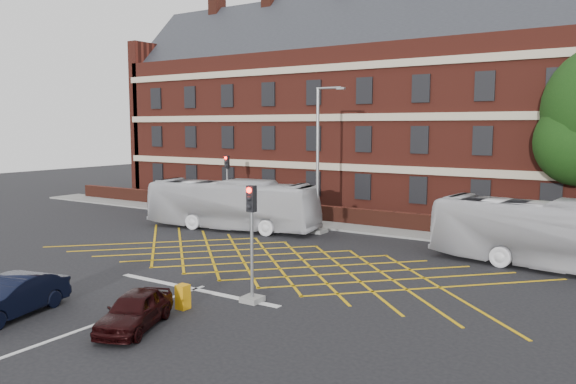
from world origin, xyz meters
The scene contains 16 objects.
ground centered at (0.00, 0.00, 0.00)m, with size 120.00×120.00×0.00m, color black.
victorian_building centered at (0.25, 22.00, 7.84)m, with size 51.00×12.17×20.40m.
boundary_wall centered at (0.00, 13.00, 0.55)m, with size 56.00×0.50×1.10m, color #441B12.
far_pavement centered at (0.00, 12.00, 0.06)m, with size 60.00×3.00×0.12m, color slate.
box_junction_hatching centered at (0.00, 2.00, 0.01)m, with size 11.50×0.12×0.02m, color #CC990C.
stop_line centered at (0.00, -3.50, 0.01)m, with size 8.00×0.30×0.02m, color silver.
centre_line centered at (0.00, -10.00, 0.01)m, with size 0.15×14.00×0.02m, color silver.
bus_left centered at (-6.95, 7.55, 1.54)m, with size 2.60×11.09×3.09m, color silver.
bus_right centered at (11.56, 7.57, 1.57)m, with size 2.63×11.26×3.14m, color silver.
car_navy centered at (-3.03, -9.20, 0.68)m, with size 1.43×4.11×1.35m, color black.
car_maroon centered at (1.32, -7.72, 0.60)m, with size 1.41×3.50×1.19m, color black.
traffic_light_near centered at (2.83, -3.54, 1.76)m, with size 0.70×0.70×4.27m.
traffic_light_far centered at (-10.91, 11.99, 1.76)m, with size 0.70×0.70×4.27m.
street_lamp centered at (-1.83, 9.42, 2.95)m, with size 2.25×1.00×8.64m.
direction_signs centered at (-12.77, 10.86, 1.38)m, with size 1.10×0.16×2.20m.
utility_cabinet centered at (1.26, -5.49, 0.43)m, with size 0.40×0.40×0.87m, color orange.
Camera 1 is at (14.72, -19.50, 6.37)m, focal length 35.00 mm.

